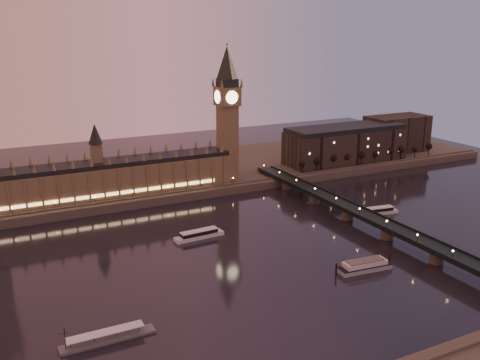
# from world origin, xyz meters

# --- Properties ---
(ground) EXTENTS (700.00, 700.00, 0.00)m
(ground) POSITION_xyz_m (0.00, 0.00, 0.00)
(ground) COLOR black
(ground) RESTS_ON ground
(far_embankment) EXTENTS (560.00, 130.00, 6.00)m
(far_embankment) POSITION_xyz_m (30.00, 165.00, 3.00)
(far_embankment) COLOR #423D35
(far_embankment) RESTS_ON ground
(palace_of_westminster) EXTENTS (180.00, 26.62, 52.00)m
(palace_of_westminster) POSITION_xyz_m (-40.12, 120.99, 21.71)
(palace_of_westminster) COLOR brown
(palace_of_westminster) RESTS_ON ground
(big_ben) EXTENTS (17.68, 17.68, 104.00)m
(big_ben) POSITION_xyz_m (53.99, 120.99, 63.95)
(big_ben) COLOR brown
(big_ben) RESTS_ON ground
(westminster_bridge) EXTENTS (13.20, 260.00, 15.30)m
(westminster_bridge) POSITION_xyz_m (91.61, 0.00, 5.52)
(westminster_bridge) COLOR black
(westminster_bridge) RESTS_ON ground
(city_block) EXTENTS (155.00, 45.00, 34.00)m
(city_block) POSITION_xyz_m (194.94, 130.93, 22.24)
(city_block) COLOR black
(city_block) RESTS_ON ground
(bare_tree_0) EXTENTS (5.66, 5.66, 11.51)m
(bare_tree_0) POSITION_xyz_m (115.51, 109.00, 14.58)
(bare_tree_0) COLOR black
(bare_tree_0) RESTS_ON ground
(bare_tree_1) EXTENTS (5.66, 5.66, 11.51)m
(bare_tree_1) POSITION_xyz_m (130.74, 109.00, 14.58)
(bare_tree_1) COLOR black
(bare_tree_1) RESTS_ON ground
(bare_tree_2) EXTENTS (5.66, 5.66, 11.51)m
(bare_tree_2) POSITION_xyz_m (145.98, 109.00, 14.58)
(bare_tree_2) COLOR black
(bare_tree_2) RESTS_ON ground
(bare_tree_3) EXTENTS (5.66, 5.66, 11.51)m
(bare_tree_3) POSITION_xyz_m (161.22, 109.00, 14.58)
(bare_tree_3) COLOR black
(bare_tree_3) RESTS_ON ground
(bare_tree_4) EXTENTS (5.66, 5.66, 11.51)m
(bare_tree_4) POSITION_xyz_m (176.45, 109.00, 14.58)
(bare_tree_4) COLOR black
(bare_tree_4) RESTS_ON ground
(bare_tree_5) EXTENTS (5.66, 5.66, 11.51)m
(bare_tree_5) POSITION_xyz_m (191.69, 109.00, 14.58)
(bare_tree_5) COLOR black
(bare_tree_5) RESTS_ON ground
(bare_tree_6) EXTENTS (5.66, 5.66, 11.51)m
(bare_tree_6) POSITION_xyz_m (206.93, 109.00, 14.58)
(bare_tree_6) COLOR black
(bare_tree_6) RESTS_ON ground
(bare_tree_7) EXTENTS (5.66, 5.66, 11.51)m
(bare_tree_7) POSITION_xyz_m (222.17, 109.00, 14.58)
(bare_tree_7) COLOR black
(bare_tree_7) RESTS_ON ground
(bare_tree_8) EXTENTS (5.66, 5.66, 11.51)m
(bare_tree_8) POSITION_xyz_m (237.40, 109.00, 14.58)
(bare_tree_8) COLOR black
(bare_tree_8) RESTS_ON ground
(bare_tree_9) EXTENTS (5.66, 5.66, 11.51)m
(bare_tree_9) POSITION_xyz_m (252.64, 109.00, 14.58)
(bare_tree_9) COLOR black
(bare_tree_9) RESTS_ON ground
(cruise_boat_a) EXTENTS (30.78, 8.36, 4.87)m
(cruise_boat_a) POSITION_xyz_m (-7.31, 32.27, 2.15)
(cruise_boat_a) COLOR silver
(cruise_boat_a) RESTS_ON ground
(cruise_boat_b) EXTENTS (26.33, 9.92, 4.74)m
(cruise_boat_b) POSITION_xyz_m (117.35, 17.34, 2.09)
(cruise_boat_b) COLOR silver
(cruise_boat_b) RESTS_ON ground
(moored_barge) EXTENTS (33.40, 10.68, 6.15)m
(moored_barge) POSITION_xyz_m (51.95, -46.98, 2.59)
(moored_barge) COLOR #8DA2B4
(moored_barge) RESTS_ON ground
(pontoon_pier) EXTENTS (37.96, 6.33, 10.12)m
(pontoon_pier) POSITION_xyz_m (-81.86, -51.81, 1.09)
(pontoon_pier) COLOR #595B5E
(pontoon_pier) RESTS_ON ground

